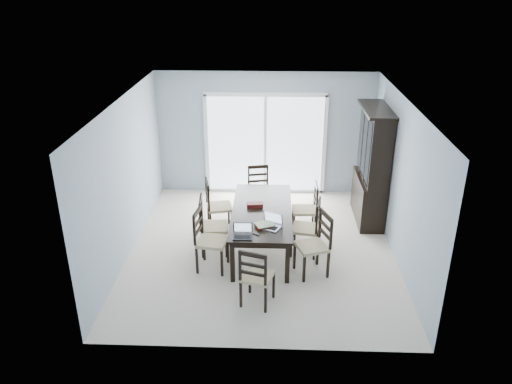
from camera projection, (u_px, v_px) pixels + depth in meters
floor at (262, 249)px, 8.67m from camera, size 5.00×5.00×0.00m
ceiling at (262, 101)px, 7.61m from camera, size 5.00×5.00×0.00m
back_wall at (265, 134)px, 10.42m from camera, size 4.50×0.02×2.60m
wall_left at (126, 178)px, 8.22m from camera, size 0.02×5.00×2.60m
wall_right at (401, 182)px, 8.06m from camera, size 0.02×5.00×2.60m
balcony at (266, 176)px, 11.89m from camera, size 4.50×2.00×0.10m
railing at (267, 139)px, 12.55m from camera, size 4.50×0.06×1.10m
dining_table at (262, 214)px, 8.40m from camera, size 1.00×2.20×0.75m
china_hutch at (372, 167)px, 9.30m from camera, size 0.50×1.38×2.20m
sliding_door at (265, 144)px, 10.49m from camera, size 2.52×0.05×2.18m
chair_left_near at (206, 233)px, 7.88m from camera, size 0.52×0.51×1.20m
chair_left_mid at (208, 219)px, 8.34m from camera, size 0.48×0.47×1.17m
chair_left_far at (214, 200)px, 9.06m from camera, size 0.53×0.52×1.14m
chair_right_near at (318, 237)px, 7.76m from camera, size 0.58×0.57×1.19m
chair_right_mid at (311, 222)px, 8.30m from camera, size 0.51×0.50×1.14m
chair_right_far at (310, 203)px, 9.00m from camera, size 0.44×0.43×1.11m
chair_end_near at (255, 272)px, 6.96m from camera, size 0.52×0.53×1.10m
chair_end_far at (259, 185)px, 9.78m from camera, size 0.49×0.50×1.10m
laptop_dark at (243, 235)px, 7.49m from camera, size 0.29×0.21×0.20m
laptop_silver at (269, 225)px, 7.77m from camera, size 0.39×0.35×0.22m
book_stack at (264, 225)px, 7.82m from camera, size 0.36×0.32×0.05m
cell_phone at (257, 234)px, 7.60m from camera, size 0.13×0.11×0.01m
game_box at (255, 205)px, 8.48m from camera, size 0.28×0.17×0.07m
hot_tub at (228, 157)px, 11.56m from camera, size 1.92×1.74×0.93m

